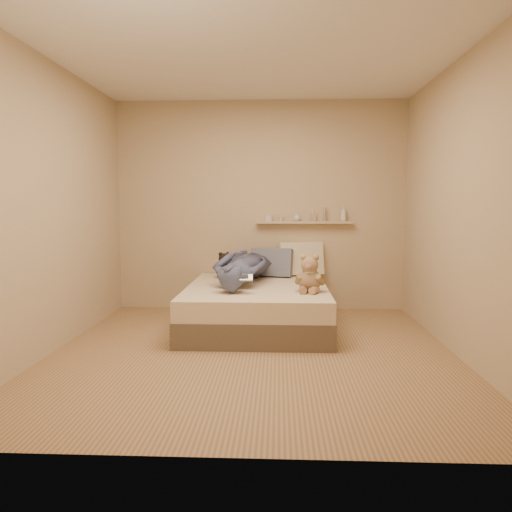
{
  "coord_description": "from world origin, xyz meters",
  "views": [
    {
      "loc": [
        0.23,
        -4.38,
        1.32
      ],
      "look_at": [
        0.0,
        0.65,
        0.8
      ],
      "focal_mm": 35.0,
      "sensor_mm": 36.0,
      "label": 1
    }
  ],
  "objects_px": {
    "bed": "(257,306)",
    "dark_plush": "(224,267)",
    "person": "(243,266)",
    "game_console": "(243,278)",
    "pillow_cream": "(300,259)",
    "teddy_bear": "(310,276)",
    "wall_shelf": "(305,222)",
    "pillow_grey": "(272,263)"
  },
  "relations": [
    {
      "from": "dark_plush",
      "to": "wall_shelf",
      "type": "height_order",
      "value": "wall_shelf"
    },
    {
      "from": "game_console",
      "to": "person",
      "type": "xyz_separation_m",
      "value": [
        -0.05,
        0.71,
        0.03
      ]
    },
    {
      "from": "person",
      "to": "pillow_grey",
      "type": "bearing_deg",
      "value": -114.65
    },
    {
      "from": "teddy_bear",
      "to": "person",
      "type": "bearing_deg",
      "value": 141.14
    },
    {
      "from": "bed",
      "to": "person",
      "type": "xyz_separation_m",
      "value": [
        -0.17,
        0.19,
        0.41
      ]
    },
    {
      "from": "game_console",
      "to": "pillow_cream",
      "type": "relative_size",
      "value": 0.34
    },
    {
      "from": "person",
      "to": "wall_shelf",
      "type": "relative_size",
      "value": 1.31
    },
    {
      "from": "bed",
      "to": "pillow_grey",
      "type": "distance_m",
      "value": 0.81
    },
    {
      "from": "bed",
      "to": "pillow_cream",
      "type": "height_order",
      "value": "pillow_cream"
    },
    {
      "from": "dark_plush",
      "to": "pillow_cream",
      "type": "bearing_deg",
      "value": 17.33
    },
    {
      "from": "game_console",
      "to": "pillow_grey",
      "type": "height_order",
      "value": "pillow_grey"
    },
    {
      "from": "teddy_bear",
      "to": "game_console",
      "type": "bearing_deg",
      "value": -167.85
    },
    {
      "from": "bed",
      "to": "pillow_grey",
      "type": "bearing_deg",
      "value": 78.15
    },
    {
      "from": "teddy_bear",
      "to": "wall_shelf",
      "type": "xyz_separation_m",
      "value": [
        0.01,
        1.28,
        0.49
      ]
    },
    {
      "from": "dark_plush",
      "to": "pillow_grey",
      "type": "relative_size",
      "value": 0.62
    },
    {
      "from": "game_console",
      "to": "person",
      "type": "distance_m",
      "value": 0.71
    },
    {
      "from": "wall_shelf",
      "to": "dark_plush",
      "type": "bearing_deg",
      "value": -159.32
    },
    {
      "from": "bed",
      "to": "dark_plush",
      "type": "bearing_deg",
      "value": 127.54
    },
    {
      "from": "pillow_grey",
      "to": "wall_shelf",
      "type": "distance_m",
      "value": 0.67
    },
    {
      "from": "dark_plush",
      "to": "wall_shelf",
      "type": "bearing_deg",
      "value": 20.68
    },
    {
      "from": "pillow_cream",
      "to": "person",
      "type": "distance_m",
      "value": 0.92
    },
    {
      "from": "teddy_bear",
      "to": "pillow_cream",
      "type": "xyz_separation_m",
      "value": [
        -0.04,
        1.2,
        0.04
      ]
    },
    {
      "from": "bed",
      "to": "pillow_grey",
      "type": "xyz_separation_m",
      "value": [
        0.14,
        0.69,
        0.4
      ]
    },
    {
      "from": "teddy_bear",
      "to": "wall_shelf",
      "type": "height_order",
      "value": "wall_shelf"
    },
    {
      "from": "teddy_bear",
      "to": "wall_shelf",
      "type": "distance_m",
      "value": 1.37
    },
    {
      "from": "bed",
      "to": "pillow_cream",
      "type": "xyz_separation_m",
      "value": [
        0.5,
        0.83,
        0.43
      ]
    },
    {
      "from": "pillow_cream",
      "to": "person",
      "type": "height_order",
      "value": "pillow_cream"
    },
    {
      "from": "game_console",
      "to": "dark_plush",
      "type": "relative_size",
      "value": 0.6
    },
    {
      "from": "pillow_cream",
      "to": "wall_shelf",
      "type": "xyz_separation_m",
      "value": [
        0.05,
        0.08,
        0.45
      ]
    },
    {
      "from": "bed",
      "to": "game_console",
      "type": "relative_size",
      "value": 10.16
    },
    {
      "from": "person",
      "to": "dark_plush",
      "type": "bearing_deg",
      "value": -46.93
    },
    {
      "from": "teddy_bear",
      "to": "pillow_cream",
      "type": "bearing_deg",
      "value": 91.85
    },
    {
      "from": "bed",
      "to": "teddy_bear",
      "type": "xyz_separation_m",
      "value": [
        0.54,
        -0.37,
        0.38
      ]
    },
    {
      "from": "person",
      "to": "wall_shelf",
      "type": "height_order",
      "value": "wall_shelf"
    },
    {
      "from": "dark_plush",
      "to": "person",
      "type": "distance_m",
      "value": 0.44
    },
    {
      "from": "pillow_grey",
      "to": "wall_shelf",
      "type": "relative_size",
      "value": 0.42
    },
    {
      "from": "teddy_bear",
      "to": "pillow_cream",
      "type": "height_order",
      "value": "pillow_cream"
    },
    {
      "from": "pillow_cream",
      "to": "person",
      "type": "relative_size",
      "value": 0.35
    },
    {
      "from": "bed",
      "to": "game_console",
      "type": "bearing_deg",
      "value": -102.37
    },
    {
      "from": "bed",
      "to": "wall_shelf",
      "type": "height_order",
      "value": "wall_shelf"
    },
    {
      "from": "game_console",
      "to": "person",
      "type": "height_order",
      "value": "person"
    },
    {
      "from": "bed",
      "to": "person",
      "type": "relative_size",
      "value": 1.21
    }
  ]
}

